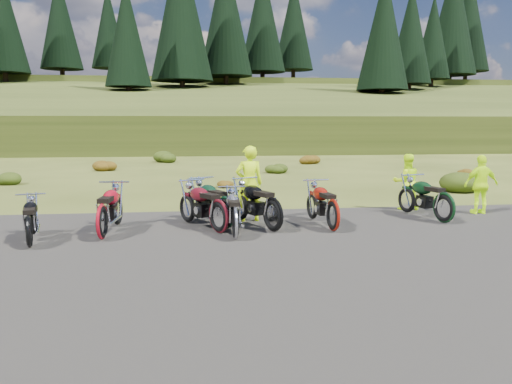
{
  "coord_description": "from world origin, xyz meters",
  "views": [
    {
      "loc": [
        -1.45,
        -9.98,
        2.51
      ],
      "look_at": [
        -0.06,
        1.49,
        0.9
      ],
      "focal_mm": 35.0,
      "sensor_mm": 36.0,
      "label": 1
    }
  ],
  "objects": [
    {
      "name": "ground",
      "position": [
        0.0,
        0.0,
        0.0
      ],
      "size": [
        300.0,
        300.0,
        0.0
      ],
      "primitive_type": "plane",
      "color": "#3B4517",
      "rests_on": "ground"
    },
    {
      "name": "gravel_pad",
      "position": [
        0.0,
        -2.0,
        0.0
      ],
      "size": [
        20.0,
        12.0,
        0.04
      ],
      "primitive_type": "cube",
      "color": "black",
      "rests_on": "ground"
    },
    {
      "name": "hill_slope",
      "position": [
        0.0,
        50.0,
        0.0
      ],
      "size": [
        300.0,
        45.97,
        9.37
      ],
      "primitive_type": null,
      "rotation": [
        0.14,
        0.0,
        0.0
      ],
      "color": "#2F3913",
      "rests_on": "ground"
    },
    {
      "name": "hill_plateau",
      "position": [
        0.0,
        110.0,
        0.0
      ],
      "size": [
        300.0,
        90.0,
        9.17
      ],
      "primitive_type": "cube",
      "color": "#2F3913",
      "rests_on": "ground"
    },
    {
      "name": "conifer_18",
      "position": [
        -27.0,
        63.0,
        16.66
      ],
      "size": [
        6.6,
        6.6,
        17.0
      ],
      "color": "black",
      "rests_on": "ground"
    },
    {
      "name": "conifer_19",
      "position": [
        -21.0,
        69.0,
        17.36
      ],
      "size": [
        6.16,
        6.16,
        16.0
      ],
      "color": "black",
      "rests_on": "ground"
    },
    {
      "name": "conifer_20",
      "position": [
        -15.0,
        75.0,
        17.65
      ],
      "size": [
        5.72,
        5.72,
        15.0
      ],
      "color": "black",
      "rests_on": "ground"
    },
    {
      "name": "conifer_21",
      "position": [
        -9.0,
        50.0,
        12.56
      ],
      "size": [
        5.28,
        5.28,
        14.0
      ],
      "color": "black",
      "rests_on": "ground"
    },
    {
      "name": "conifer_22",
      "position": [
        -3.0,
        56.0,
        16.77
      ],
      "size": [
        7.92,
        7.92,
        20.0
      ],
      "color": "black",
      "rests_on": "ground"
    },
    {
      "name": "conifer_23",
      "position": [
        3.0,
        62.0,
        17.47
      ],
      "size": [
        7.48,
        7.48,
        19.0
      ],
      "color": "black",
      "rests_on": "ground"
    },
    {
      "name": "conifer_24",
      "position": [
        9.0,
        68.0,
        18.16
      ],
      "size": [
        7.04,
        7.04,
        18.0
      ],
      "color": "black",
      "rests_on": "ground"
    },
    {
      "name": "conifer_25",
      "position": [
        15.0,
        74.0,
        18.66
      ],
      "size": [
        6.6,
        6.6,
        17.0
      ],
      "color": "black",
      "rests_on": "ground"
    },
    {
      "name": "conifer_26",
      "position": [
        21.0,
        49.0,
        13.37
      ],
      "size": [
        6.16,
        6.16,
        16.0
      ],
      "color": "black",
      "rests_on": "ground"
    },
    {
      "name": "conifer_27",
      "position": [
        27.0,
        55.0,
        14.06
      ],
      "size": [
        5.72,
        5.72,
        15.0
      ],
      "color": "black",
      "rests_on": "ground"
    },
    {
      "name": "conifer_28",
      "position": [
        33.0,
        61.0,
        14.76
      ],
      "size": [
        5.28,
        5.28,
        14.0
      ],
      "color": "black",
      "rests_on": "ground"
    },
    {
      "name": "conifer_29",
      "position": [
        39.0,
        67.0,
        18.97
      ],
      "size": [
        7.92,
        7.92,
        20.0
      ],
      "color": "black",
      "rests_on": "ground"
    },
    {
      "name": "conifer_30",
      "position": [
        45.0,
        73.0,
        19.66
      ],
      "size": [
        7.48,
        7.48,
        19.0
      ],
      "color": "black",
      "rests_on": "ground"
    },
    {
      "name": "shrub_1",
      "position": [
        -9.1,
        11.3,
        0.31
      ],
      "size": [
        1.03,
        1.03,
        0.61
      ],
      "primitive_type": "ellipsoid",
      "color": "#24360D",
      "rests_on": "ground"
    },
    {
      "name": "shrub_2",
      "position": [
        -6.2,
        16.6,
        0.38
      ],
      "size": [
        1.3,
        1.3,
        0.77
      ],
      "primitive_type": "ellipsoid",
      "color": "#62310C",
      "rests_on": "ground"
    },
    {
      "name": "shrub_3",
      "position": [
        -3.3,
        21.9,
        0.46
      ],
      "size": [
        1.56,
        1.56,
        0.92
      ],
      "primitive_type": "ellipsoid",
      "color": "#24360D",
      "rests_on": "ground"
    },
    {
      "name": "shrub_4",
      "position": [
        -0.4,
        9.2,
        0.23
      ],
      "size": [
        0.77,
        0.77,
        0.45
      ],
      "primitive_type": "ellipsoid",
      "color": "#62310C",
      "rests_on": "ground"
    },
    {
      "name": "shrub_5",
      "position": [
        2.5,
        14.5,
        0.31
      ],
      "size": [
        1.03,
        1.03,
        0.61
      ],
      "primitive_type": "ellipsoid",
      "color": "#24360D",
      "rests_on": "ground"
    },
    {
      "name": "shrub_6",
      "position": [
        5.4,
        19.8,
        0.38
      ],
      "size": [
        1.3,
        1.3,
        0.77
      ],
      "primitive_type": "ellipsoid",
      "color": "#62310C",
      "rests_on": "ground"
    },
    {
      "name": "shrub_7",
      "position": [
        8.3,
        7.1,
        0.46
      ],
      "size": [
        1.56,
        1.56,
        0.92
      ],
      "primitive_type": "ellipsoid",
      "color": "#24360D",
      "rests_on": "ground"
    },
    {
      "name": "shrub_8",
      "position": [
        11.2,
        12.4,
        0.23
      ],
      "size": [
        0.77,
        0.77,
        0.45
      ],
      "primitive_type": "ellipsoid",
      "color": "#62310C",
      "rests_on": "ground"
    },
    {
      "name": "motorcycle_0",
      "position": [
        -4.77,
        0.21,
        0.0
      ],
      "size": [
        1.05,
        1.96,
        0.98
      ],
      "primitive_type": null,
      "rotation": [
        0.0,
        0.0,
        1.81
      ],
      "color": "black",
      "rests_on": "ground"
    },
    {
      "name": "motorcycle_1",
      "position": [
        -3.46,
        0.77,
        0.0
      ],
      "size": [
        0.89,
        2.22,
        1.14
      ],
      "primitive_type": null,
      "rotation": [
        0.0,
        0.0,
        1.5
      ],
      "color": "#9F0B19",
      "rests_on": "ground"
    },
    {
      "name": "motorcycle_2",
      "position": [
        -0.78,
        1.52,
        0.0
      ],
      "size": [
        1.61,
        2.28,
        1.14
      ],
      "primitive_type": null,
      "rotation": [
        0.0,
        0.0,
        2.03
      ],
      "color": "black",
      "rests_on": "ground"
    },
    {
      "name": "motorcycle_3",
      "position": [
        -0.63,
        0.43,
        0.0
      ],
      "size": [
        0.67,
        1.98,
        1.04
      ],
      "primitive_type": null,
      "rotation": [
        0.0,
        0.0,
        1.56
      ],
      "color": "#9F9FA4",
      "rests_on": "ground"
    },
    {
      "name": "motorcycle_4",
      "position": [
        -0.96,
        1.08,
        0.0
      ],
      "size": [
        1.71,
        2.25,
        1.14
      ],
      "primitive_type": null,
      "rotation": [
        0.0,
        0.0,
        2.09
      ],
      "color": "#560E16",
      "rests_on": "ground"
    },
    {
      "name": "motorcycle_5",
      "position": [
        0.29,
        1.1,
        0.0
      ],
      "size": [
        1.62,
        2.33,
        1.17
      ],
      "primitive_type": null,
      "rotation": [
        0.0,
        0.0,
        2.01
      ],
      "color": "black",
      "rests_on": "ground"
    },
    {
      "name": "motorcycle_6",
      "position": [
        1.66,
        0.97,
        0.0
      ],
      "size": [
        0.93,
        2.16,
        1.1
      ],
      "primitive_type": null,
      "rotation": [
        0.0,
        0.0,
        1.69
      ],
      "color": "maroon",
      "rests_on": "ground"
    },
    {
      "name": "motorcycle_7",
      "position": [
        4.66,
        1.58,
        0.0
      ],
      "size": [
        1.24,
        2.27,
        1.13
      ],
      "primitive_type": null,
      "rotation": [
        0.0,
        0.0,
        1.82
      ],
      "color": "black",
      "rests_on": "ground"
    },
    {
      "name": "person_middle",
      "position": [
        -0.12,
        2.4,
        0.95
      ],
      "size": [
        0.74,
        0.53,
        1.91
      ],
      "primitive_type": "imported",
      "rotation": [
        0.0,
        0.0,
        3.25
      ],
      "color": "#C7F60C",
      "rests_on": "ground"
    },
    {
      "name": "person_right_a",
      "position": [
        4.53,
        3.55,
        0.8
      ],
      "size": [
        0.82,
        0.66,
        1.59
      ],
      "primitive_type": "imported",
      "rotation": [
        0.0,
        0.0,
        3.06
      ],
      "color": "#C7F60C",
      "rests_on": "ground"
    },
    {
      "name": "person_right_b",
      "position": [
        6.27,
        2.67,
        0.81
      ],
      "size": [
        0.95,
        0.4,
        1.61
      ],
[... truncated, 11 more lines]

